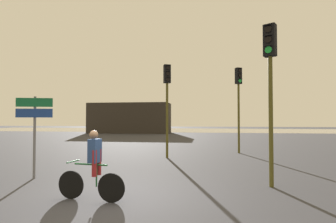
{
  "coord_description": "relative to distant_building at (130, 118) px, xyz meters",
  "views": [
    {
      "loc": [
        2.07,
        -5.94,
        1.88
      ],
      "look_at": [
        0.5,
        5.0,
        2.2
      ],
      "focal_mm": 28.0,
      "sensor_mm": 36.0,
      "label": 1
    }
  ],
  "objects": [
    {
      "name": "direction_sign_post",
      "position": [
        4.84,
        -26.98,
        -0.23
      ],
      "size": [
        1.06,
        0.35,
        2.6
      ],
      "rotation": [
        0.0,
        0.0,
        3.43
      ],
      "color": "slate",
      "rests_on": "ground"
    },
    {
      "name": "traffic_light_near_right",
      "position": [
        12.03,
        -26.98,
        1.13
      ],
      "size": [
        0.4,
        0.42,
        4.54
      ],
      "rotation": [
        0.0,
        0.0,
        2.6
      ],
      "color": "#4C4719",
      "rests_on": "ground"
    },
    {
      "name": "ground_plane",
      "position": [
        8.16,
        -28.66,
        -2.02
      ],
      "size": [
        120.0,
        120.0,
        0.0
      ],
      "primitive_type": "plane",
      "color": "#333338"
    },
    {
      "name": "traffic_light_far_right",
      "position": [
        12.05,
        -19.68,
        1.26
      ],
      "size": [
        0.4,
        0.42,
        4.74
      ],
      "rotation": [
        0.0,
        0.0,
        3.68
      ],
      "color": "#4C4719",
      "rests_on": "ground"
    },
    {
      "name": "traffic_light_center",
      "position": [
        8.37,
        -21.98,
        1.13
      ],
      "size": [
        0.39,
        0.41,
        4.55
      ],
      "rotation": [
        0.0,
        0.0,
        3.56
      ],
      "color": "#4C4719",
      "rests_on": "ground"
    },
    {
      "name": "cyclist",
      "position": [
        7.66,
        -28.85,
        -1.2
      ],
      "size": [
        1.7,
        0.47,
        1.62
      ],
      "rotation": [
        0.0,
        0.0,
        1.44
      ],
      "color": "black",
      "rests_on": "ground"
    },
    {
      "name": "water_strip",
      "position": [
        8.16,
        10.0,
        -2.02
      ],
      "size": [
        80.0,
        16.0,
        0.01
      ],
      "primitive_type": "cube",
      "color": "gray",
      "rests_on": "ground"
    },
    {
      "name": "distant_building",
      "position": [
        0.0,
        0.0,
        0.0
      ],
      "size": [
        10.81,
        4.0,
        4.04
      ],
      "primitive_type": "cube",
      "color": "#2D2823",
      "rests_on": "ground"
    }
  ]
}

